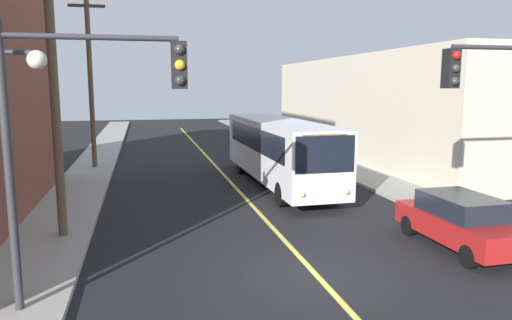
{
  "coord_description": "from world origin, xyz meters",
  "views": [
    {
      "loc": [
        -4.25,
        -11.22,
        4.87
      ],
      "look_at": [
        0.0,
        6.77,
        2.0
      ],
      "focal_mm": 33.65,
      "sensor_mm": 36.0,
      "label": 1
    }
  ],
  "objects_px": {
    "utility_pole_mid": "(90,66)",
    "street_lamp_left": "(18,140)",
    "parked_car_red": "(460,221)",
    "city_bus": "(278,148)",
    "utility_pole_near": "(53,64)",
    "traffic_signal_left_corner": "(85,113)"
  },
  "relations": [
    {
      "from": "utility_pole_mid",
      "to": "street_lamp_left",
      "type": "bearing_deg",
      "value": -89.16
    },
    {
      "from": "parked_car_red",
      "to": "utility_pole_mid",
      "type": "bearing_deg",
      "value": 125.23
    },
    {
      "from": "utility_pole_mid",
      "to": "street_lamp_left",
      "type": "xyz_separation_m",
      "value": [
        0.27,
        -18.35,
        -2.25
      ]
    },
    {
      "from": "city_bus",
      "to": "utility_pole_mid",
      "type": "xyz_separation_m",
      "value": [
        -9.3,
        6.79,
        4.17
      ]
    },
    {
      "from": "parked_car_red",
      "to": "utility_pole_near",
      "type": "relative_size",
      "value": 0.45
    },
    {
      "from": "utility_pole_mid",
      "to": "traffic_signal_left_corner",
      "type": "distance_m",
      "value": 18.9
    },
    {
      "from": "utility_pole_mid",
      "to": "street_lamp_left",
      "type": "distance_m",
      "value": 18.49
    },
    {
      "from": "traffic_signal_left_corner",
      "to": "utility_pole_near",
      "type": "bearing_deg",
      "value": 105.27
    },
    {
      "from": "utility_pole_near",
      "to": "street_lamp_left",
      "type": "height_order",
      "value": "utility_pole_near"
    },
    {
      "from": "parked_car_red",
      "to": "traffic_signal_left_corner",
      "type": "relative_size",
      "value": 0.74
    },
    {
      "from": "city_bus",
      "to": "street_lamp_left",
      "type": "bearing_deg",
      "value": -128.0
    },
    {
      "from": "parked_car_red",
      "to": "street_lamp_left",
      "type": "height_order",
      "value": "street_lamp_left"
    },
    {
      "from": "parked_car_red",
      "to": "traffic_signal_left_corner",
      "type": "distance_m",
      "value": 11.07
    },
    {
      "from": "parked_car_red",
      "to": "street_lamp_left",
      "type": "bearing_deg",
      "value": -173.89
    },
    {
      "from": "parked_car_red",
      "to": "utility_pole_mid",
      "type": "xyz_separation_m",
      "value": [
        -12.06,
        17.08,
        5.15
      ]
    },
    {
      "from": "utility_pole_near",
      "to": "traffic_signal_left_corner",
      "type": "relative_size",
      "value": 1.63
    },
    {
      "from": "city_bus",
      "to": "street_lamp_left",
      "type": "height_order",
      "value": "street_lamp_left"
    },
    {
      "from": "street_lamp_left",
      "to": "traffic_signal_left_corner",
      "type": "bearing_deg",
      "value": -16.07
    },
    {
      "from": "utility_pole_near",
      "to": "city_bus",
      "type": "bearing_deg",
      "value": 36.37
    },
    {
      "from": "utility_pole_mid",
      "to": "traffic_signal_left_corner",
      "type": "bearing_deg",
      "value": -84.87
    },
    {
      "from": "utility_pole_mid",
      "to": "traffic_signal_left_corner",
      "type": "xyz_separation_m",
      "value": [
        1.68,
        -18.75,
        -1.68
      ]
    },
    {
      "from": "parked_car_red",
      "to": "street_lamp_left",
      "type": "relative_size",
      "value": 0.8
    }
  ]
}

